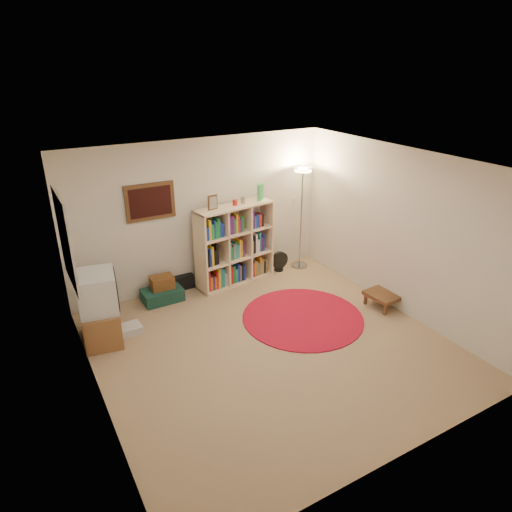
{
  "coord_description": "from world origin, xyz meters",
  "views": [
    {
      "loc": [
        -2.78,
        -4.46,
        3.64
      ],
      "look_at": [
        0.1,
        0.6,
        1.1
      ],
      "focal_mm": 32.0,
      "sensor_mm": 36.0,
      "label": 1
    }
  ],
  "objects_px": {
    "tv_stand": "(100,309)",
    "side_table": "(385,295)",
    "floor_fan": "(279,261)",
    "bookshelf": "(234,246)",
    "suitcase": "(162,295)",
    "floor_lamp": "(302,185)"
  },
  "relations": [
    {
      "from": "suitcase",
      "to": "side_table",
      "type": "relative_size",
      "value": 1.17
    },
    {
      "from": "tv_stand",
      "to": "side_table",
      "type": "relative_size",
      "value": 1.89
    },
    {
      "from": "side_table",
      "to": "tv_stand",
      "type": "bearing_deg",
      "value": 163.21
    },
    {
      "from": "bookshelf",
      "to": "side_table",
      "type": "relative_size",
      "value": 3.09
    },
    {
      "from": "floor_fan",
      "to": "suitcase",
      "type": "xyz_separation_m",
      "value": [
        -2.26,
        -0.02,
        -0.09
      ]
    },
    {
      "from": "floor_lamp",
      "to": "tv_stand",
      "type": "bearing_deg",
      "value": -169.83
    },
    {
      "from": "bookshelf",
      "to": "suitcase",
      "type": "bearing_deg",
      "value": 173.6
    },
    {
      "from": "bookshelf",
      "to": "floor_fan",
      "type": "bearing_deg",
      "value": -8.69
    },
    {
      "from": "suitcase",
      "to": "bookshelf",
      "type": "bearing_deg",
      "value": 0.84
    },
    {
      "from": "tv_stand",
      "to": "suitcase",
      "type": "distance_m",
      "value": 1.33
    },
    {
      "from": "bookshelf",
      "to": "floor_fan",
      "type": "height_order",
      "value": "bookshelf"
    },
    {
      "from": "side_table",
      "to": "suitcase",
      "type": "bearing_deg",
      "value": 147.59
    },
    {
      "from": "floor_fan",
      "to": "tv_stand",
      "type": "height_order",
      "value": "tv_stand"
    },
    {
      "from": "floor_fan",
      "to": "bookshelf",
      "type": "bearing_deg",
      "value": 177.25
    },
    {
      "from": "floor_lamp",
      "to": "side_table",
      "type": "relative_size",
      "value": 3.49
    },
    {
      "from": "floor_lamp",
      "to": "suitcase",
      "type": "bearing_deg",
      "value": -179.97
    },
    {
      "from": "suitcase",
      "to": "side_table",
      "type": "bearing_deg",
      "value": -33.02
    },
    {
      "from": "floor_fan",
      "to": "side_table",
      "type": "height_order",
      "value": "floor_fan"
    },
    {
      "from": "bookshelf",
      "to": "floor_fan",
      "type": "xyz_separation_m",
      "value": [
        0.93,
        -0.01,
        -0.49
      ]
    },
    {
      "from": "bookshelf",
      "to": "suitcase",
      "type": "distance_m",
      "value": 1.45
    },
    {
      "from": "suitcase",
      "to": "side_table",
      "type": "distance_m",
      "value": 3.57
    },
    {
      "from": "floor_lamp",
      "to": "floor_fan",
      "type": "height_order",
      "value": "floor_lamp"
    }
  ]
}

